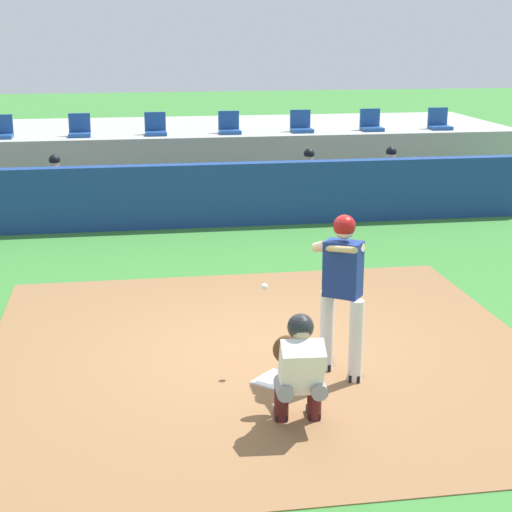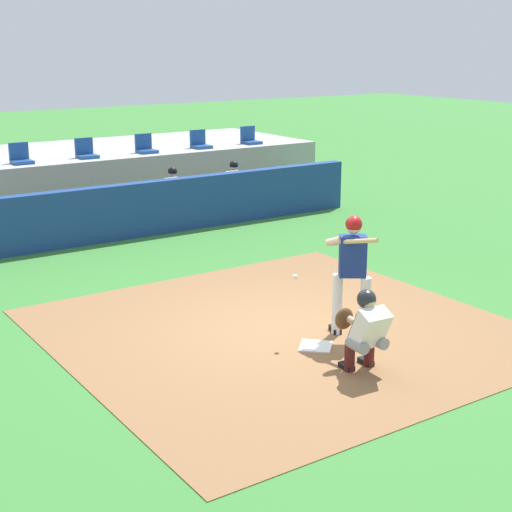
% 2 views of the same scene
% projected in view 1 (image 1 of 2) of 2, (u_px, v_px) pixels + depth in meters
% --- Properties ---
extents(ground_plane, '(80.00, 80.00, 0.00)m').
position_uv_depth(ground_plane, '(266.00, 355.00, 9.60)').
color(ground_plane, '#387A33').
extents(dirt_infield, '(6.40, 6.40, 0.01)m').
position_uv_depth(dirt_infield, '(266.00, 354.00, 9.60)').
color(dirt_infield, olive).
rests_on(dirt_infield, ground).
extents(home_plate, '(0.62, 0.62, 0.02)m').
position_uv_depth(home_plate, '(278.00, 381.00, 8.83)').
color(home_plate, white).
rests_on(home_plate, dirt_infield).
extents(batter_at_plate, '(0.53, 0.91, 1.80)m').
position_uv_depth(batter_at_plate, '(342.00, 285.00, 8.75)').
color(batter_at_plate, silver).
rests_on(batter_at_plate, ground).
extents(catcher_crouched, '(0.50, 1.74, 1.13)m').
position_uv_depth(catcher_crouched, '(299.00, 366.00, 7.75)').
color(catcher_crouched, gray).
rests_on(catcher_crouched, ground).
extents(dugout_wall, '(13.00, 0.30, 1.20)m').
position_uv_depth(dugout_wall, '(207.00, 195.00, 15.62)').
color(dugout_wall, navy).
rests_on(dugout_wall, ground).
extents(dugout_bench, '(11.80, 0.44, 0.45)m').
position_uv_depth(dugout_bench, '(202.00, 204.00, 16.67)').
color(dugout_bench, olive).
rests_on(dugout_bench, ground).
extents(dugout_player_1, '(0.49, 0.70, 1.30)m').
position_uv_depth(dugout_player_1, '(56.00, 188.00, 15.96)').
color(dugout_player_1, '#939399').
rests_on(dugout_player_1, ground).
extents(dugout_player_2, '(0.49, 0.70, 1.30)m').
position_uv_depth(dugout_player_2, '(310.00, 180.00, 16.74)').
color(dugout_player_2, '#939399').
rests_on(dugout_player_2, ground).
extents(dugout_player_3, '(0.49, 0.70, 1.30)m').
position_uv_depth(dugout_player_3, '(392.00, 178.00, 17.01)').
color(dugout_player_3, '#939399').
rests_on(dugout_player_3, ground).
extents(stands_platform, '(15.00, 4.40, 1.40)m').
position_uv_depth(stands_platform, '(188.00, 155.00, 19.78)').
color(stands_platform, '#9E9E99').
rests_on(stands_platform, ground).
extents(stadium_seat_1, '(0.46, 0.46, 0.48)m').
position_uv_depth(stadium_seat_1, '(2.00, 131.00, 17.48)').
color(stadium_seat_1, '#1E478C').
rests_on(stadium_seat_1, stands_platform).
extents(stadium_seat_2, '(0.46, 0.46, 0.48)m').
position_uv_depth(stadium_seat_2, '(80.00, 130.00, 17.73)').
color(stadium_seat_2, '#1E478C').
rests_on(stadium_seat_2, stands_platform).
extents(stadium_seat_3, '(0.46, 0.46, 0.48)m').
position_uv_depth(stadium_seat_3, '(156.00, 129.00, 17.98)').
color(stadium_seat_3, '#1E478C').
rests_on(stadium_seat_3, stands_platform).
extents(stadium_seat_4, '(0.46, 0.46, 0.48)m').
position_uv_depth(stadium_seat_4, '(229.00, 127.00, 18.23)').
color(stadium_seat_4, '#1E478C').
rests_on(stadium_seat_4, stands_platform).
extents(stadium_seat_5, '(0.46, 0.46, 0.48)m').
position_uv_depth(stadium_seat_5, '(301.00, 126.00, 18.48)').
color(stadium_seat_5, '#1E478C').
rests_on(stadium_seat_5, stands_platform).
extents(stadium_seat_6, '(0.46, 0.46, 0.48)m').
position_uv_depth(stadium_seat_6, '(371.00, 124.00, 18.73)').
color(stadium_seat_6, '#1E478C').
rests_on(stadium_seat_6, stands_platform).
extents(stadium_seat_7, '(0.46, 0.46, 0.48)m').
position_uv_depth(stadium_seat_7, '(439.00, 123.00, 18.98)').
color(stadium_seat_7, '#1E478C').
rests_on(stadium_seat_7, stands_platform).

